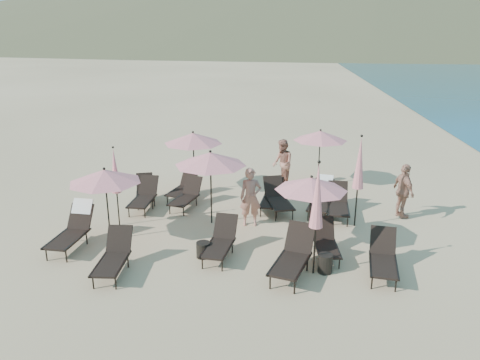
# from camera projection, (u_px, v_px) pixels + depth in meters

# --- Properties ---
(ground) EXTENTS (800.00, 800.00, 0.00)m
(ground) POSITION_uv_depth(u_px,v_px,m) (256.00, 266.00, 11.58)
(ground) COLOR #D6BA8C
(ground) RESTS_ON ground
(lounger_0) EXTENTS (0.80, 1.83, 1.11)m
(lounger_0) POSITION_uv_depth(u_px,v_px,m) (73.00, 228.00, 12.51)
(lounger_0) COLOR black
(lounger_0) RESTS_ON ground
(lounger_1) EXTENTS (0.69, 1.66, 0.94)m
(lounger_1) POSITION_uv_depth(u_px,v_px,m) (114.00, 256.00, 11.16)
(lounger_1) COLOR black
(lounger_1) RESTS_ON ground
(lounger_2) EXTENTS (0.84, 1.68, 0.92)m
(lounger_2) POSITION_uv_depth(u_px,v_px,m) (220.00, 241.00, 11.96)
(lounger_2) COLOR black
(lounger_2) RESTS_ON ground
(lounger_3) EXTENTS (1.19, 1.94, 1.04)m
(lounger_3) POSITION_uv_depth(u_px,v_px,m) (293.00, 255.00, 11.07)
(lounger_3) COLOR black
(lounger_3) RESTS_ON ground
(lounger_4) EXTENTS (0.66, 1.52, 0.85)m
(lounger_4) POSITION_uv_depth(u_px,v_px,m) (326.00, 242.00, 12.00)
(lounger_4) COLOR black
(lounger_4) RESTS_ON ground
(lounger_5) EXTENTS (0.87, 1.72, 0.95)m
(lounger_5) POSITION_uv_depth(u_px,v_px,m) (383.00, 257.00, 11.09)
(lounger_5) COLOR black
(lounger_5) RESTS_ON ground
(lounger_6) EXTENTS (0.68, 1.65, 0.94)m
(lounger_6) POSITION_uv_depth(u_px,v_px,m) (144.00, 196.00, 15.15)
(lounger_6) COLOR black
(lounger_6) RESTS_ON ground
(lounger_7) EXTENTS (0.94, 1.59, 0.86)m
(lounger_7) POSITION_uv_depth(u_px,v_px,m) (145.00, 191.00, 15.73)
(lounger_7) COLOR black
(lounger_7) RESTS_ON ground
(lounger_8) EXTENTS (0.96, 1.65, 0.89)m
(lounger_8) POSITION_uv_depth(u_px,v_px,m) (186.00, 195.00, 15.28)
(lounger_8) COLOR black
(lounger_8) RESTS_ON ground
(lounger_9) EXTENTS (1.08, 1.81, 0.98)m
(lounger_9) POSITION_uv_depth(u_px,v_px,m) (278.00, 198.00, 14.94)
(lounger_9) COLOR black
(lounger_9) RESTS_ON ground
(lounger_10) EXTENTS (0.98, 1.79, 1.05)m
(lounger_10) POSITION_uv_depth(u_px,v_px,m) (321.00, 197.00, 14.88)
(lounger_10) COLOR black
(lounger_10) RESTS_ON ground
(lounger_11) EXTENTS (0.74, 1.69, 0.95)m
(lounger_11) POSITION_uv_depth(u_px,v_px,m) (338.00, 203.00, 14.52)
(lounger_11) COLOR black
(lounger_11) RESTS_ON ground
(lounger_12) EXTENTS (0.97, 1.64, 0.88)m
(lounger_12) POSITION_uv_depth(u_px,v_px,m) (183.00, 187.00, 16.11)
(lounger_12) COLOR black
(lounger_12) RESTS_ON ground
(lounger_13) EXTENTS (0.79, 1.65, 0.91)m
(lounger_13) POSITION_uv_depth(u_px,v_px,m) (272.00, 197.00, 15.12)
(lounger_13) COLOR black
(lounger_13) RESTS_ON ground
(umbrella_open_0) EXTENTS (1.95, 1.95, 2.09)m
(umbrella_open_0) POSITION_uv_depth(u_px,v_px,m) (105.00, 176.00, 12.50)
(umbrella_open_0) COLOR black
(umbrella_open_0) RESTS_ON ground
(umbrella_open_1) EXTENTS (2.11, 2.11, 2.27)m
(umbrella_open_1) POSITION_uv_depth(u_px,v_px,m) (210.00, 159.00, 13.57)
(umbrella_open_1) COLOR black
(umbrella_open_1) RESTS_ON ground
(umbrella_open_2) EXTENTS (1.89, 1.89, 2.03)m
(umbrella_open_2) POSITION_uv_depth(u_px,v_px,m) (311.00, 184.00, 12.03)
(umbrella_open_2) COLOR black
(umbrella_open_2) RESTS_ON ground
(umbrella_open_3) EXTENTS (2.06, 2.06, 2.22)m
(umbrella_open_3) POSITION_uv_depth(u_px,v_px,m) (193.00, 138.00, 16.33)
(umbrella_open_3) COLOR black
(umbrella_open_3) RESTS_ON ground
(umbrella_open_4) EXTENTS (1.98, 1.98, 2.13)m
(umbrella_open_4) POSITION_uv_depth(u_px,v_px,m) (320.00, 136.00, 17.06)
(umbrella_open_4) COLOR black
(umbrella_open_4) RESTS_ON ground
(umbrella_closed_0) EXTENTS (0.33, 0.33, 2.82)m
(umbrella_closed_0) POSITION_uv_depth(u_px,v_px,m) (317.00, 196.00, 10.66)
(umbrella_closed_0) COLOR black
(umbrella_closed_0) RESTS_ON ground
(umbrella_closed_1) EXTENTS (0.33, 0.33, 2.78)m
(umbrella_closed_1) POSITION_uv_depth(u_px,v_px,m) (359.00, 164.00, 13.36)
(umbrella_closed_1) COLOR black
(umbrella_closed_1) RESTS_ON ground
(umbrella_closed_2) EXTENTS (0.28, 0.28, 2.43)m
(umbrella_closed_2) POSITION_uv_depth(u_px,v_px,m) (115.00, 171.00, 13.48)
(umbrella_closed_2) COLOR black
(umbrella_closed_2) RESTS_ON ground
(side_table_0) EXTENTS (0.37, 0.37, 0.41)m
(side_table_0) POSITION_uv_depth(u_px,v_px,m) (203.00, 250.00, 11.99)
(side_table_0) COLOR black
(side_table_0) RESTS_ON ground
(side_table_1) EXTENTS (0.35, 0.35, 0.47)m
(side_table_1) POSITION_uv_depth(u_px,v_px,m) (325.00, 263.00, 11.23)
(side_table_1) COLOR black
(side_table_1) RESTS_ON ground
(beachgoer_a) EXTENTS (0.69, 0.50, 1.76)m
(beachgoer_a) POSITION_uv_depth(u_px,v_px,m) (251.00, 197.00, 13.76)
(beachgoer_a) COLOR #A56A59
(beachgoer_a) RESTS_ON ground
(beachgoer_b) EXTENTS (0.91, 1.03, 1.78)m
(beachgoer_b) POSITION_uv_depth(u_px,v_px,m) (282.00, 163.00, 17.17)
(beachgoer_b) COLOR #AB6C58
(beachgoer_b) RESTS_ON ground
(beachgoer_c) EXTENTS (0.71, 1.09, 1.72)m
(beachgoer_c) POSITION_uv_depth(u_px,v_px,m) (404.00, 191.00, 14.34)
(beachgoer_c) COLOR tan
(beachgoer_c) RESTS_ON ground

